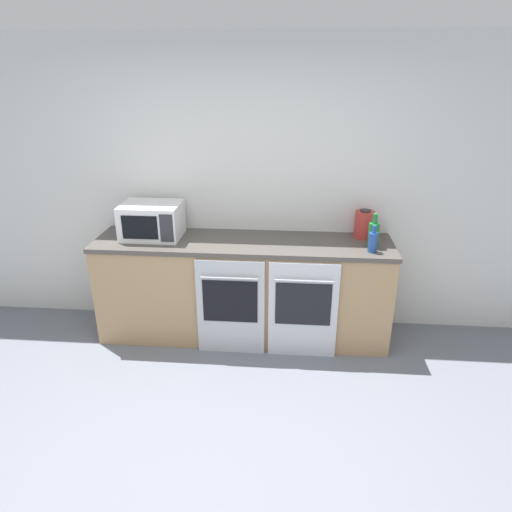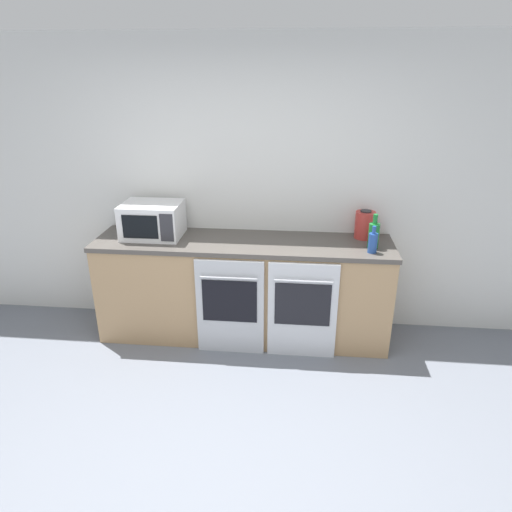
# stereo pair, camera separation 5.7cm
# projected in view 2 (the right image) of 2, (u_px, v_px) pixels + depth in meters

# --- Properties ---
(ground_plane) EXTENTS (16.00, 16.00, 0.00)m
(ground_plane) POSITION_uv_depth(u_px,v_px,m) (207.00, 493.00, 2.68)
(ground_plane) COLOR slate
(wall_back) EXTENTS (10.00, 0.06, 2.60)m
(wall_back) POSITION_uv_depth(u_px,v_px,m) (247.00, 189.00, 4.11)
(wall_back) COLOR silver
(wall_back) RESTS_ON ground_plane
(counter_back) EXTENTS (2.59, 0.62, 0.93)m
(counter_back) POSITION_uv_depth(u_px,v_px,m) (243.00, 288.00, 4.13)
(counter_back) COLOR tan
(counter_back) RESTS_ON ground_plane
(oven_left) EXTENTS (0.58, 0.06, 0.87)m
(oven_left) POSITION_uv_depth(u_px,v_px,m) (230.00, 307.00, 3.85)
(oven_left) COLOR #B7BABF
(oven_left) RESTS_ON ground_plane
(oven_right) EXTENTS (0.58, 0.06, 0.87)m
(oven_right) POSITION_uv_depth(u_px,v_px,m) (302.00, 310.00, 3.80)
(oven_right) COLOR silver
(oven_right) RESTS_ON ground_plane
(microwave) EXTENTS (0.51, 0.40, 0.30)m
(microwave) POSITION_uv_depth(u_px,v_px,m) (153.00, 220.00, 4.01)
(microwave) COLOR silver
(microwave) RESTS_ON counter_back
(bottle_green) EXTENTS (0.09, 0.09, 0.29)m
(bottle_green) POSITION_uv_depth(u_px,v_px,m) (374.00, 235.00, 3.76)
(bottle_green) COLOR #19722D
(bottle_green) RESTS_ON counter_back
(bottle_blue) EXTENTS (0.07, 0.07, 0.22)m
(bottle_blue) POSITION_uv_depth(u_px,v_px,m) (373.00, 242.00, 3.67)
(bottle_blue) COLOR #234793
(bottle_blue) RESTS_ON counter_back
(kettle) EXTENTS (0.17, 0.17, 0.25)m
(kettle) POSITION_uv_depth(u_px,v_px,m) (365.00, 225.00, 3.98)
(kettle) COLOR #B2332D
(kettle) RESTS_ON counter_back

